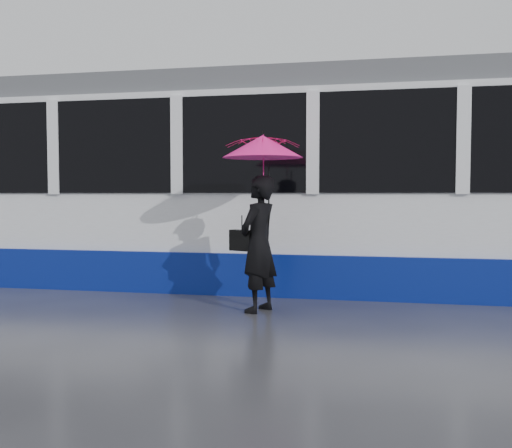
# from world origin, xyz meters

# --- Properties ---
(ground) EXTENTS (90.00, 90.00, 0.00)m
(ground) POSITION_xyz_m (0.00, 0.00, 0.00)
(ground) COLOR #2D2D32
(ground) RESTS_ON ground
(rails) EXTENTS (34.00, 1.51, 0.02)m
(rails) POSITION_xyz_m (0.00, 2.50, 0.01)
(rails) COLOR #3F3D38
(rails) RESTS_ON ground
(tram) EXTENTS (26.00, 2.56, 3.35)m
(tram) POSITION_xyz_m (-1.75, 2.50, 1.64)
(tram) COLOR white
(tram) RESTS_ON ground
(woman) EXTENTS (0.60, 0.73, 1.71)m
(woman) POSITION_xyz_m (1.18, 0.25, 0.86)
(woman) COLOR black
(woman) RESTS_ON ground
(umbrella) EXTENTS (1.30, 1.30, 1.16)m
(umbrella) POSITION_xyz_m (1.23, 0.25, 1.88)
(umbrella) COLOR #ED145E
(umbrella) RESTS_ON ground
(handbag) EXTENTS (0.33, 0.23, 0.45)m
(handbag) POSITION_xyz_m (0.96, 0.27, 0.90)
(handbag) COLOR black
(handbag) RESTS_ON ground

